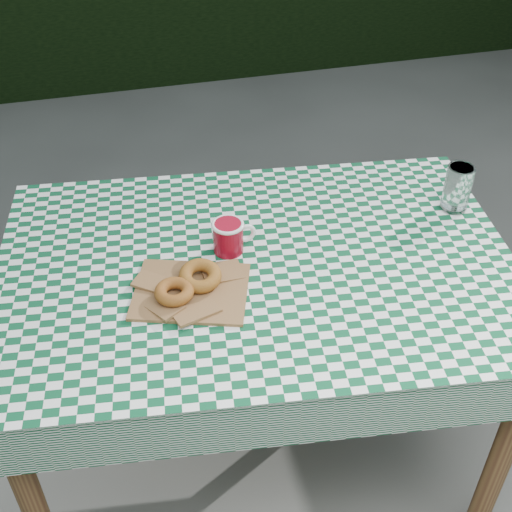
{
  "coord_description": "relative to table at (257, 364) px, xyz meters",
  "views": [
    {
      "loc": [
        -0.31,
        -1.09,
        1.84
      ],
      "look_at": [
        0.01,
        0.15,
        0.79
      ],
      "focal_mm": 46.98,
      "sensor_mm": 36.0,
      "label": 1
    }
  ],
  "objects": [
    {
      "name": "ground",
      "position": [
        -0.01,
        -0.16,
        -0.38
      ],
      "size": [
        60.0,
        60.0,
        0.0
      ],
      "primitive_type": "plane",
      "color": "#494945",
      "rests_on": "ground"
    },
    {
      "name": "bagel_back",
      "position": [
        -0.15,
        -0.05,
        0.41
      ],
      "size": [
        0.11,
        0.11,
        0.03
      ],
      "primitive_type": "torus",
      "rotation": [
        0.0,
        0.0,
        -0.07
      ],
      "color": "olive",
      "rests_on": "paper_bag"
    },
    {
      "name": "coffee_mug",
      "position": [
        -0.06,
        0.07,
        0.42
      ],
      "size": [
        0.17,
        0.17,
        0.09
      ],
      "primitive_type": null,
      "rotation": [
        0.0,
        0.0,
        0.1
      ],
      "color": "maroon",
      "rests_on": "tablecloth"
    },
    {
      "name": "paper_bag",
      "position": [
        -0.18,
        -0.07,
        0.39
      ],
      "size": [
        0.32,
        0.29,
        0.01
      ],
      "primitive_type": "cube",
      "rotation": [
        0.0,
        0.0,
        -0.32
      ],
      "color": "olive",
      "rests_on": "tablecloth"
    },
    {
      "name": "drinking_glass",
      "position": [
        0.59,
        0.1,
        0.45
      ],
      "size": [
        0.08,
        0.08,
        0.13
      ],
      "primitive_type": "cylinder",
      "rotation": [
        0.0,
        0.0,
        0.03
      ],
      "color": "white",
      "rests_on": "tablecloth"
    },
    {
      "name": "table",
      "position": [
        0.0,
        0.0,
        0.0
      ],
      "size": [
        1.38,
        1.01,
        0.75
      ],
      "primitive_type": "cube",
      "rotation": [
        0.0,
        0.0,
        -0.12
      ],
      "color": "brown",
      "rests_on": "ground"
    },
    {
      "name": "bagel_front",
      "position": [
        -0.22,
        -0.09,
        0.41
      ],
      "size": [
        0.12,
        0.12,
        0.03
      ],
      "primitive_type": "torus",
      "rotation": [
        0.0,
        0.0,
        0.32
      ],
      "color": "#8E5F1D",
      "rests_on": "paper_bag"
    },
    {
      "name": "tablecloth",
      "position": [
        0.0,
        -0.0,
        0.38
      ],
      "size": [
        1.4,
        1.03,
        0.01
      ],
      "primitive_type": "cube",
      "rotation": [
        0.0,
        0.0,
        -0.12
      ],
      "color": "#0B4828",
      "rests_on": "table"
    }
  ]
}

